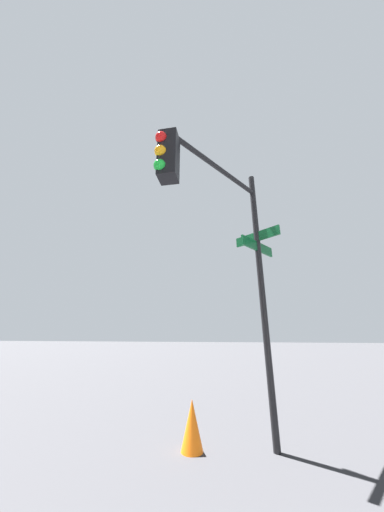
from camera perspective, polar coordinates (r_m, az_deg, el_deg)
The scene contains 2 objects.
traffic_signal_near at distance 4.16m, azimuth 7.47°, elevation 7.80°, with size 1.98×2.56×5.15m.
traffic_cone at distance 4.73m, azimuth 0.01°, elevation -35.82°, with size 0.36×0.36×0.74m, color orange.
Camera 1 is at (-6.37, -2.16, 1.78)m, focal length 16.42 mm.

